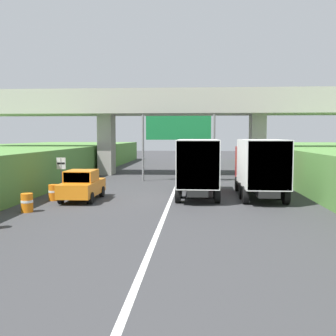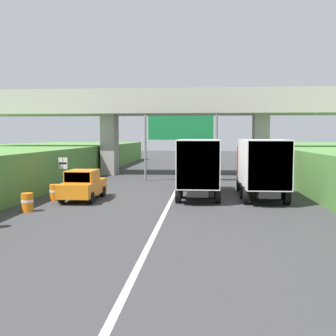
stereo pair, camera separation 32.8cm
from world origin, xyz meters
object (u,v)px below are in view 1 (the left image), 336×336
Objects in this scene: car_yellow at (199,159)px; construction_barrel_5 at (54,192)px; truck_black at (198,165)px; construction_barrel_4 at (27,203)px; overhead_highway_sign at (178,132)px; speed_limit_sign at (61,169)px; car_orange at (82,185)px; truck_red at (259,165)px.

car_yellow is 4.56× the size of construction_barrel_5.
construction_barrel_4 is at bearing -146.01° from truck_black.
overhead_highway_sign is 12.64m from construction_barrel_5.
truck_black reaches higher than speed_limit_sign.
overhead_highway_sign is 15.63m from construction_barrel_4.
truck_black is 1.78× the size of car_yellow.
overhead_highway_sign is at bearing -95.67° from car_yellow.
construction_barrel_4 is at bearing -113.88° from car_orange.
construction_barrel_4 and construction_barrel_5 have the same top height.
construction_barrel_4 is (-6.63, -13.72, -3.48)m from overhead_highway_sign.
truck_black is at bearing 177.64° from truck_red.
speed_limit_sign is (-7.40, -6.49, -2.47)m from overhead_highway_sign.
construction_barrel_4 is 1.00× the size of construction_barrel_5.
overhead_highway_sign reaches higher than construction_barrel_5.
construction_barrel_4 is at bearing -83.94° from speed_limit_sign.
construction_barrel_5 is at bearing -77.72° from speed_limit_sign.
truck_red is 8.11× the size of construction_barrel_5.
overhead_highway_sign reaches higher than truck_red.
car_yellow is at bearing 84.33° from overhead_highway_sign.
truck_red is at bearing -82.38° from car_yellow.
overhead_highway_sign is at bearing 41.26° from speed_limit_sign.
car_yellow is 32.14m from construction_barrel_4.
truck_red reaches higher than construction_barrel_4.
car_yellow is (-3.44, 25.68, -1.08)m from truck_red.
speed_limit_sign is 0.31× the size of truck_red.
overhead_highway_sign is 6.53× the size of construction_barrel_4.
truck_black is 25.56m from car_yellow.
speed_limit_sign is 3.93m from construction_barrel_5.
overhead_highway_sign is at bearing 63.52° from car_orange.
car_yellow is at bearing 73.20° from construction_barrel_5.
truck_red is 8.11× the size of construction_barrel_4.
car_orange is at bearing -164.46° from truck_black.
car_yellow is (9.12, 23.81, -0.62)m from speed_limit_sign.
construction_barrel_5 is at bearing -171.10° from truck_red.
overhead_highway_sign is at bearing 64.21° from construction_barrel_4.
truck_red reaches higher than car_yellow.
speed_limit_sign reaches higher than car_yellow.
construction_barrel_5 is at bearing 89.34° from construction_barrel_4.
truck_black reaches higher than car_orange.
truck_black is at bearing -10.93° from speed_limit_sign.
truck_red is 25.93m from car_yellow.
car_orange is at bearing -103.80° from car_yellow.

